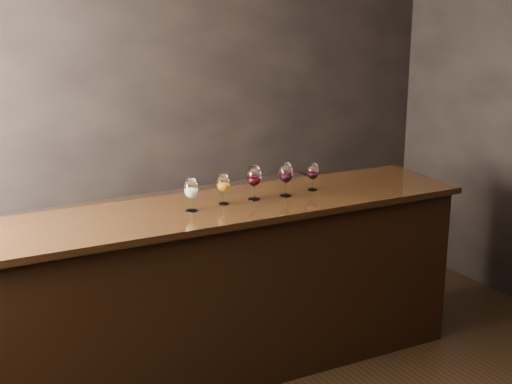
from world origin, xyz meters
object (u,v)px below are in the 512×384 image
bar_counter (224,292)px  glass_white (191,189)px  glass_red_b (286,174)px  glass_red_c (313,172)px  glass_amber (223,184)px  glass_red_a (254,177)px  back_bar_shelf (170,255)px

bar_counter → glass_white: 0.76m
glass_red_b → glass_red_c: glass_red_b is taller
glass_white → glass_amber: glass_white is taller
glass_red_c → glass_red_a: bearing=-179.5°
glass_amber → glass_red_a: 0.22m
bar_counter → glass_red_c: size_ratio=17.43×
bar_counter → glass_red_c: 0.99m
glass_white → glass_red_b: size_ratio=0.92×
glass_white → glass_red_a: 0.45m
glass_red_b → glass_red_c: 0.24m
glass_amber → glass_red_b: (0.44, -0.03, 0.02)m
bar_counter → glass_red_c: glass_red_c is taller
bar_counter → glass_white: size_ratio=15.64×
glass_amber → glass_red_a: glass_red_a is taller
bar_counter → back_bar_shelf: size_ratio=1.22×
glass_amber → glass_red_c: bearing=-0.2°
back_bar_shelf → glass_red_b: size_ratio=11.80×
glass_white → glass_red_c: glass_white is taller
glass_white → bar_counter: bearing=5.3°
back_bar_shelf → bar_counter: bearing=-93.5°
glass_amber → glass_red_a: (0.22, -0.01, 0.02)m
back_bar_shelf → glass_red_a: glass_red_a is taller
glass_amber → glass_red_b: glass_red_b is taller
glass_red_a → glass_red_c: glass_red_a is taller
glass_red_c → glass_white: bearing=-177.9°
glass_white → glass_red_c: bearing=2.1°
bar_counter → glass_red_a: 0.77m
glass_white → glass_amber: 0.24m
back_bar_shelf → glass_red_b: bearing=-69.7°
glass_white → glass_amber: (0.24, 0.04, -0.01)m
back_bar_shelf → glass_red_c: size_ratio=14.23×
back_bar_shelf → glass_red_c: glass_red_c is taller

